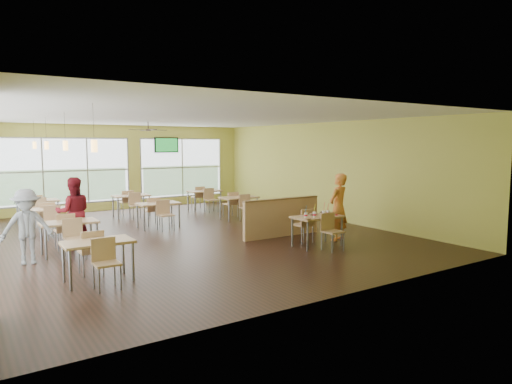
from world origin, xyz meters
TOP-DOWN VIEW (x-y plane):
  - room at (0.00, 0.00)m, footprint 12.00×12.04m
  - window_bays at (-2.65, 3.08)m, footprint 9.24×10.24m
  - main_table at (2.00, -3.00)m, footprint 1.22×1.52m
  - half_wall_divider at (2.00, -1.55)m, footprint 2.40×0.14m
  - dining_tables at (-1.05, 1.71)m, footprint 6.92×8.72m
  - pendant_lights at (-3.20, 0.68)m, footprint 0.11×7.31m
  - ceiling_fan at (-0.00, 3.00)m, footprint 1.25×1.25m
  - tv_backwall at (1.80, 5.90)m, footprint 1.00×0.07m
  - man_plaid at (2.92, -2.76)m, footprint 0.73×0.58m
  - patron_maroon at (-2.94, 0.23)m, footprint 0.90×0.75m
  - patron_grey at (-4.10, -0.95)m, footprint 1.07×0.68m
  - cup_blue at (1.59, -3.05)m, footprint 0.09×0.09m
  - cup_yellow at (1.80, -3.13)m, footprint 0.09×0.09m
  - cup_red_near at (2.06, -3.17)m, footprint 0.10×0.10m
  - cup_red_far at (2.28, -3.07)m, footprint 0.09×0.09m
  - food_basket at (2.36, -2.88)m, footprint 0.26×0.26m
  - ketchup_cup at (2.45, -3.19)m, footprint 0.06×0.06m
  - wrapper_left at (1.46, -3.30)m, footprint 0.18×0.17m
  - wrapper_mid at (1.99, -2.86)m, footprint 0.28×0.27m
  - wrapper_right at (2.25, -3.23)m, footprint 0.16×0.15m

SIDE VIEW (x-z plane):
  - half_wall_divider at x=2.00m, z-range 0.00..1.04m
  - dining_tables at x=-1.05m, z-range 0.20..1.07m
  - main_table at x=2.00m, z-range 0.20..1.07m
  - ketchup_cup at x=2.45m, z-range 0.75..0.78m
  - wrapper_right at x=2.25m, z-range 0.75..0.78m
  - wrapper_left at x=1.46m, z-range 0.75..0.79m
  - wrapper_mid at x=1.99m, z-range 0.75..0.81m
  - food_basket at x=2.36m, z-range 0.75..0.81m
  - patron_grey at x=-4.10m, z-range 0.00..1.57m
  - cup_blue at x=1.59m, z-range 0.66..0.97m
  - cup_red_far at x=2.28m, z-range 0.66..0.97m
  - cup_yellow at x=1.80m, z-range 0.65..0.99m
  - cup_red_near at x=2.06m, z-range 0.64..1.01m
  - patron_maroon at x=-2.94m, z-range 0.00..1.69m
  - man_plaid at x=2.92m, z-range 0.00..1.74m
  - window_bays at x=-2.65m, z-range 0.29..2.66m
  - room at x=0.00m, z-range 0.00..3.20m
  - tv_backwall at x=1.80m, z-range 2.15..2.75m
  - pendant_lights at x=-3.20m, z-range 2.02..2.88m
  - ceiling_fan at x=0.00m, z-range 2.80..3.09m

